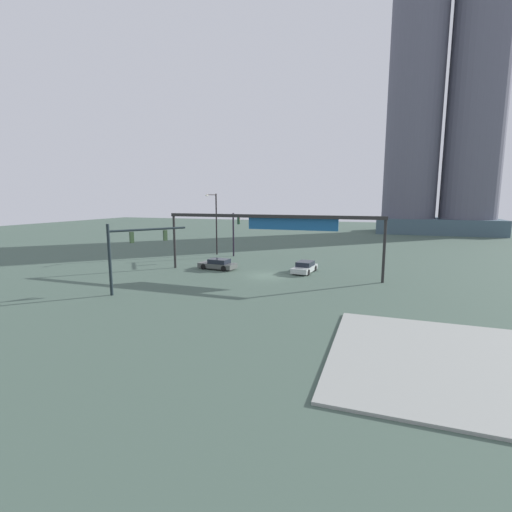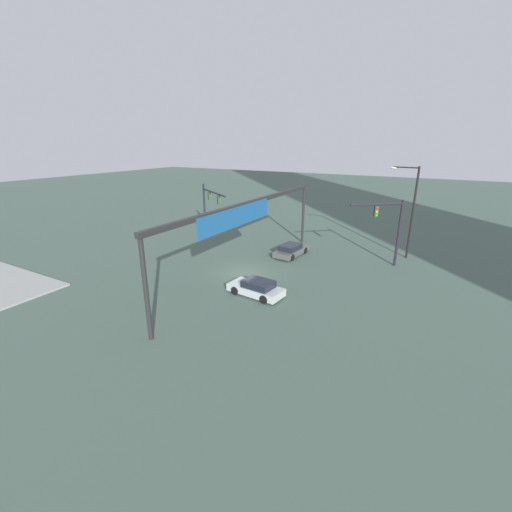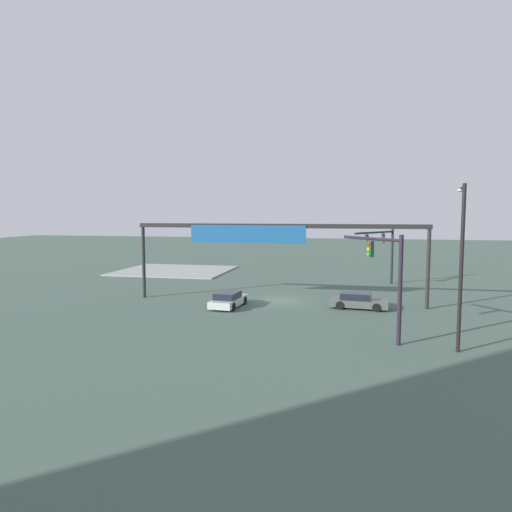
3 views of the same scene
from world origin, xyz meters
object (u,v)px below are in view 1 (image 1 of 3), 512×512
traffic_signal_opposite_side (235,228)px  traffic_signal_near_corner (131,245)px  streetlamp_curved_arm (215,220)px  sedan_car_approaching (305,267)px  sedan_car_waiting_far (218,264)px

traffic_signal_opposite_side → traffic_signal_near_corner: bearing=-42.2°
traffic_signal_near_corner → streetlamp_curved_arm: bearing=39.7°
traffic_signal_opposite_side → streetlamp_curved_arm: bearing=-147.1°
sedan_car_approaching → traffic_signal_near_corner: bearing=-36.7°
traffic_signal_opposite_side → streetlamp_curved_arm: streetlamp_curved_arm is taller
traffic_signal_near_corner → streetlamp_curved_arm: streetlamp_curved_arm is taller
traffic_signal_opposite_side → sedan_car_waiting_far: size_ratio=1.36×
streetlamp_curved_arm → sedan_car_waiting_far: bearing=34.5°
sedan_car_approaching → traffic_signal_opposite_side: bearing=-116.7°
traffic_signal_opposite_side → sedan_car_waiting_far: bearing=-29.9°
traffic_signal_opposite_side → sedan_car_approaching: (11.33, -7.24, -3.52)m
sedan_car_approaching → sedan_car_waiting_far: (-9.90, -1.55, 0.00)m
streetlamp_curved_arm → sedan_car_waiting_far: size_ratio=1.96×
sedan_car_waiting_far → streetlamp_curved_arm: bearing=-57.3°
traffic_signal_opposite_side → sedan_car_waiting_far: 9.58m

